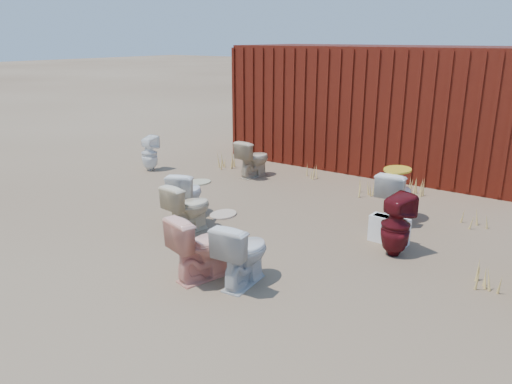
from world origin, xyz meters
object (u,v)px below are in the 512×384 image
Objects in this scene: shipping_container at (386,107)px; toilet_back_a at (149,153)px; toilet_front_maroon at (396,225)px; toilet_back_yellowlid at (395,196)px; toilet_front_a at (187,194)px; loose_tank at (389,230)px; toilet_back_beige_right at (253,158)px; toilet_front_pink at (203,246)px; toilet_front_c at (243,253)px; toilet_back_beige_left at (188,207)px.

shipping_container is 4.89m from toilet_back_a.
toilet_front_maroon is 1.12× the size of toilet_back_a.
toilet_back_a is 5.02m from toilet_back_yellowlid.
toilet_front_maroon reaches higher than toilet_front_a.
toilet_back_yellowlid is at bearing 109.73° from loose_tank.
shipping_container is 7.68× the size of toilet_front_maroon.
toilet_front_pink is at bearing 126.29° from toilet_back_beige_right.
loose_tank is (0.25, -0.86, -0.20)m from toilet_back_yellowlid.
toilet_front_c is at bearing 132.31° from toilet_back_beige_right.
toilet_front_c is at bearing -146.39° from toilet_front_pink.
toilet_front_maroon is 1.13× the size of toilet_back_beige_left.
toilet_front_a is at bearing -26.22° from toilet_front_pink.
toilet_front_maroon reaches higher than toilet_front_c.
toilet_back_a is at bearing 175.00° from loose_tank.
toilet_front_maroon is 1.56× the size of loose_tank.
toilet_front_maroon is at bearing -127.79° from toilet_front_c.
toilet_back_beige_right is 3.69m from loose_tank.
toilet_front_pink is 1.07× the size of toilet_back_a.
toilet_back_a is (-3.96, 2.92, -0.03)m from toilet_front_pink.
toilet_front_c is 1.04× the size of toilet_back_a.
toilet_front_maroon is at bearing 159.26° from toilet_back_beige_right.
toilet_back_beige_left is 0.92× the size of toilet_back_yellowlid.
toilet_back_yellowlid reaches higher than toilet_back_beige_right.
toilet_back_yellowlid is (2.15, 2.06, 0.03)m from toilet_back_beige_left.
shipping_container reaches higher than toilet_back_a.
shipping_container is 8.50× the size of toilet_back_beige_right.
toilet_front_pink is at bearing -86.64° from shipping_container.
toilet_front_maroon is 1.11× the size of toilet_back_beige_right.
toilet_front_pink reaches higher than toilet_front_a.
toilet_front_pink is 4.92m from toilet_back_a.
toilet_back_beige_right is (-0.92, 2.81, 0.01)m from toilet_back_beige_left.
toilet_front_maroon is 0.44m from loose_tank.
toilet_front_a is 2.02m from toilet_front_pink.
toilet_back_yellowlid reaches higher than toilet_front_a.
toilet_front_maroon is 1.27m from toilet_back_yellowlid.
toilet_front_pink is at bearing 68.81° from toilet_back_yellowlid.
shipping_container is 3.52m from toilet_back_yellowlid.
toilet_front_c is 1.45× the size of loose_tank.
toilet_front_a is (-1.14, -4.76, -0.85)m from shipping_container.
toilet_front_c is 0.93× the size of toilet_front_maroon.
shipping_container is at bearing -90.72° from toilet_back_beige_left.
toilet_front_pink reaches higher than toilet_back_a.
toilet_back_beige_left is (-1.09, 0.94, -0.03)m from toilet_front_pink.
toilet_front_a is 1.00× the size of toilet_back_beige_right.
shipping_container is 8.25× the size of toilet_front_c.
toilet_front_c reaches higher than toilet_front_a.
toilet_back_yellowlid reaches higher than toilet_front_c.
shipping_container is at bearing -140.69° from toilet_back_a.
shipping_container is 8.54× the size of toilet_front_a.
toilet_back_beige_left is 2.96m from toilet_back_beige_right.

